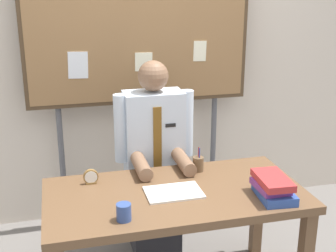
{
  "coord_description": "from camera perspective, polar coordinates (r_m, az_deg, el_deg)",
  "views": [
    {
      "loc": [
        -0.64,
        -2.31,
        1.91
      ],
      "look_at": [
        0.0,
        0.17,
        1.08
      ],
      "focal_mm": 48.47,
      "sensor_mm": 36.0,
      "label": 1
    }
  ],
  "objects": [
    {
      "name": "back_wall",
      "position": [
        3.65,
        -4.22,
        9.14
      ],
      "size": [
        6.4,
        0.08,
        2.7
      ],
      "primitive_type": "cube",
      "color": "beige",
      "rests_on": "ground_plane"
    },
    {
      "name": "desk",
      "position": [
        2.72,
        0.9,
        -10.0
      ],
      "size": [
        1.51,
        0.77,
        0.73
      ],
      "color": "brown",
      "rests_on": "ground_plane"
    },
    {
      "name": "person",
      "position": [
        3.2,
        -1.72,
        -5.17
      ],
      "size": [
        0.55,
        0.56,
        1.4
      ],
      "color": "#2D2D33",
      "rests_on": "ground_plane"
    },
    {
      "name": "bulletin_board",
      "position": [
        3.42,
        -3.68,
        12.51
      ],
      "size": [
        1.7,
        0.09,
        2.22
      ],
      "color": "#4C3823",
      "rests_on": "ground_plane"
    },
    {
      "name": "book_stack",
      "position": [
        2.65,
        13.06,
        -7.54
      ],
      "size": [
        0.21,
        0.29,
        0.13
      ],
      "color": "#2D4C99",
      "rests_on": "desk"
    },
    {
      "name": "open_notebook",
      "position": [
        2.65,
        0.71,
        -8.35
      ],
      "size": [
        0.33,
        0.22,
        0.01
      ],
      "primitive_type": "cube",
      "rotation": [
        0.0,
        0.0,
        -0.0
      ],
      "color": "white",
      "rests_on": "desk"
    },
    {
      "name": "desk_clock",
      "position": [
        2.8,
        -9.68,
        -6.39
      ],
      "size": [
        0.09,
        0.04,
        0.09
      ],
      "color": "olive",
      "rests_on": "desk"
    },
    {
      "name": "coffee_mug",
      "position": [
        2.37,
        -5.58,
        -10.73
      ],
      "size": [
        0.08,
        0.08,
        0.09
      ],
      "primitive_type": "cylinder",
      "color": "#334C8C",
      "rests_on": "desk"
    },
    {
      "name": "pen_holder",
      "position": [
        2.94,
        3.81,
        -4.78
      ],
      "size": [
        0.07,
        0.07,
        0.16
      ],
      "color": "brown",
      "rests_on": "desk"
    }
  ]
}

